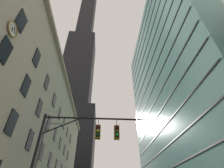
% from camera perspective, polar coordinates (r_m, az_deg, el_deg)
% --- Properties ---
extents(station_building, '(12.77, 56.88, 24.80)m').
position_cam_1_polar(station_building, '(34.22, -29.39, -14.49)').
color(station_building, '#BCAF93').
rests_on(station_building, ground).
extents(dark_skyscraper, '(27.82, 27.82, 211.13)m').
position_cam_1_polar(dark_skyscraper, '(107.86, -12.46, -1.25)').
color(dark_skyscraper, black).
rests_on(dark_skyscraper, ground).
extents(glass_office_midrise, '(15.33, 47.87, 59.38)m').
position_cam_1_polar(glass_office_midrise, '(50.48, 21.94, -0.40)').
color(glass_office_midrise, slate).
rests_on(glass_office_midrise, ground).
extents(traffic_signal_mast, '(8.13, 0.63, 7.77)m').
position_cam_1_polar(traffic_signal_mast, '(13.02, -10.71, -19.51)').
color(traffic_signal_mast, black).
rests_on(traffic_signal_mast, sidewalk_left).
extents(street_lamppost, '(2.12, 0.32, 8.93)m').
position_cam_1_polar(street_lamppost, '(17.87, -23.72, -23.10)').
color(street_lamppost, '#47474C').
rests_on(street_lamppost, sidewalk_left).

